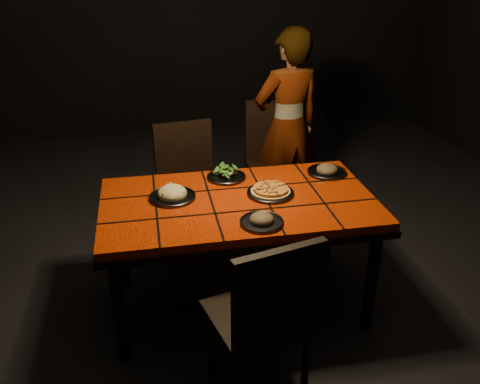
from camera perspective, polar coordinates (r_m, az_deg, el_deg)
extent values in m
cube|color=black|center=(3.40, -0.16, -12.50)|extent=(6.00, 7.00, 0.04)
cube|color=black|center=(6.17, -6.71, 20.21)|extent=(6.00, 0.04, 3.00)
cube|color=red|center=(2.99, -0.18, -1.25)|extent=(1.60, 0.90, 0.05)
cube|color=black|center=(3.01, -0.18, -2.01)|extent=(1.62, 0.92, 0.04)
cylinder|color=black|center=(2.86, -13.38, -12.89)|extent=(0.07, 0.07, 0.66)
cylinder|color=black|center=(3.10, 14.53, -9.63)|extent=(0.07, 0.07, 0.66)
cylinder|color=black|center=(3.47, -13.15, -5.32)|extent=(0.07, 0.07, 0.66)
cylinder|color=black|center=(3.67, 9.84, -3.16)|extent=(0.07, 0.07, 0.66)
cube|color=black|center=(2.53, 1.96, -13.91)|extent=(0.53, 0.53, 0.04)
cube|color=black|center=(2.24, 4.40, -11.68)|extent=(0.43, 0.15, 0.48)
cylinder|color=black|center=(2.87, 3.51, -14.64)|extent=(0.04, 0.04, 0.45)
cylinder|color=black|center=(2.76, -3.27, -16.66)|extent=(0.04, 0.04, 0.45)
cylinder|color=black|center=(2.65, 7.32, -19.07)|extent=(0.04, 0.04, 0.45)
cube|color=black|center=(3.71, -5.48, -0.31)|extent=(0.49, 0.49, 0.04)
cube|color=black|center=(3.78, -6.37, 4.41)|extent=(0.43, 0.10, 0.47)
cylinder|color=black|center=(3.64, -7.32, -5.24)|extent=(0.04, 0.04, 0.44)
cylinder|color=black|center=(3.71, -2.06, -4.38)|extent=(0.04, 0.04, 0.44)
cylinder|color=black|center=(3.94, -8.41, -2.75)|extent=(0.04, 0.04, 0.44)
cylinder|color=black|center=(4.01, -3.53, -2.00)|extent=(0.04, 0.04, 0.44)
cube|color=black|center=(4.06, 4.33, 2.49)|extent=(0.46, 0.46, 0.04)
cube|color=black|center=(4.14, 3.70, 7.01)|extent=(0.45, 0.05, 0.50)
cylinder|color=black|center=(3.96, 2.36, -2.11)|extent=(0.04, 0.04, 0.46)
cylinder|color=black|center=(4.06, 7.39, -1.61)|extent=(0.04, 0.04, 0.46)
cylinder|color=black|center=(4.28, 1.21, 0.14)|extent=(0.04, 0.04, 0.46)
cylinder|color=black|center=(4.37, 5.90, 0.56)|extent=(0.04, 0.04, 0.46)
imported|color=brown|center=(4.14, 5.38, 7.35)|extent=(0.63, 0.48, 1.57)
cylinder|color=#39383D|center=(3.04, 3.44, -0.15)|extent=(0.28, 0.28, 0.01)
torus|color=#39383D|center=(3.04, 3.44, -0.02)|extent=(0.28, 0.28, 0.01)
cylinder|color=tan|center=(3.04, 3.44, 0.07)|extent=(0.28, 0.28, 0.01)
cylinder|color=gold|center=(3.03, 3.45, 0.32)|extent=(0.25, 0.25, 0.02)
cylinder|color=#39383D|center=(3.02, -7.59, -0.59)|extent=(0.28, 0.28, 0.01)
torus|color=#39383D|center=(3.01, -7.60, -0.46)|extent=(0.28, 0.28, 0.01)
ellipsoid|color=#D2C58A|center=(3.01, -7.63, -0.10)|extent=(0.17, 0.17, 0.09)
cylinder|color=#39383D|center=(3.25, -1.54, 1.65)|extent=(0.25, 0.25, 0.01)
torus|color=#39383D|center=(3.25, -1.55, 1.78)|extent=(0.25, 0.25, 0.01)
cylinder|color=#39383D|center=(2.72, 2.44, -3.46)|extent=(0.24, 0.24, 0.01)
torus|color=#39383D|center=(2.72, 2.44, -3.31)|extent=(0.24, 0.24, 0.01)
ellipsoid|color=brown|center=(2.71, 2.45, -2.99)|extent=(0.14, 0.14, 0.08)
cylinder|color=#39383D|center=(3.37, 9.72, 2.18)|extent=(0.25, 0.25, 0.01)
torus|color=#39383D|center=(3.37, 9.73, 2.30)|extent=(0.26, 0.26, 0.01)
ellipsoid|color=brown|center=(3.36, 9.76, 2.60)|extent=(0.15, 0.15, 0.08)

